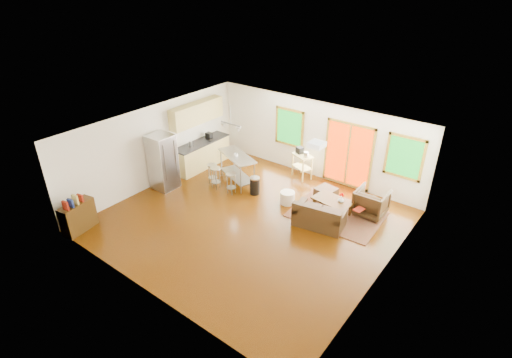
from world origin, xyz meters
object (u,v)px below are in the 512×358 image
Objects in this scene: armchair at (371,201)px; ottoman at (326,194)px; refrigerator at (163,162)px; coffee_table at (332,202)px; loveseat at (319,217)px; rug at (337,214)px; kitchen_cart at (302,158)px; island at (237,164)px.

armchair reaches higher than ottoman.
refrigerator is at bearing 21.75° from armchair.
armchair reaches higher than coffee_table.
refrigerator reaches higher than loveseat.
refrigerator is (-5.13, -1.90, 0.88)m from rug.
armchair is (0.73, 0.59, 0.42)m from rug.
coffee_table is 1.09m from armchair.
loveseat is at bearing 11.86° from refrigerator.
loveseat is at bearing -48.80° from kitchen_cart.
island is 1.60× the size of kitchen_cart.
armchair is 2.87m from kitchen_cart.
island is (-3.33, -0.23, 0.30)m from coffee_table.
coffee_table is 0.81m from ottoman.
rug is at bearing -33.39° from kitchen_cart.
loveseat is at bearing 56.56° from armchair.
kitchen_cart is (1.47, 1.58, 0.04)m from island.
armchair is at bearing 22.54° from refrigerator.
coffee_table is at bearing -49.02° from ottoman.
rug is 0.40m from coffee_table.
armchair is at bearing 47.89° from loveseat.
rug is 1.03m from armchair.
ottoman is at bearing 101.08° from loveseat.
island is at bearing -163.73° from ottoman.
ottoman is at bearing 16.27° from island.
refrigerator reaches higher than coffee_table.
rug is at bearing 4.08° from island.
coffee_table is 0.70× the size of island.
loveseat is 1.48m from ottoman.
ottoman is 2.98m from island.
rug is 2.36× the size of kitchen_cart.
loveseat is 1.40× the size of kitchen_cart.
coffee_table is 2.12× the size of ottoman.
rug is at bearing -40.20° from ottoman.
armchair is (0.90, 0.61, 0.06)m from coffee_table.
island reaches higher than coffee_table.
armchair is at bearing -15.08° from kitchen_cart.
island reaches higher than armchair.
kitchen_cart is at bearing 45.70° from refrigerator.
kitchen_cart is at bearing -16.30° from armchair.
loveseat is 0.79m from coffee_table.
refrigerator is (-4.97, -1.87, 0.52)m from coffee_table.
refrigerator is (-4.45, -2.47, 0.71)m from ottoman.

